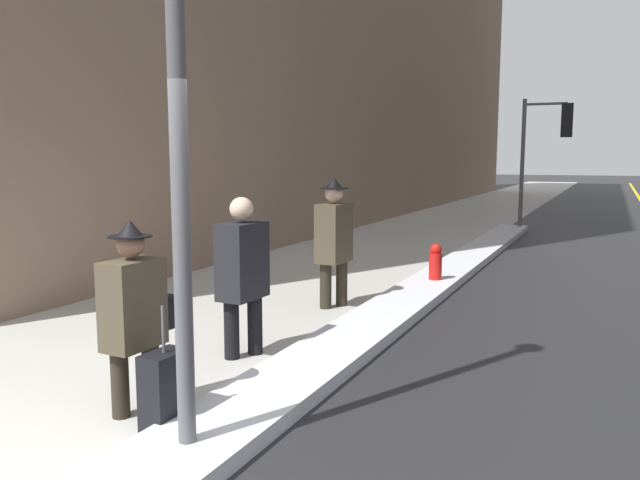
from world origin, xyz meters
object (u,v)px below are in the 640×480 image
traffic_light_near (550,136)px  pedestrian_nearside (134,310)px  pedestrian_in_glasses (242,269)px  pedestrian_in_fedora (334,237)px  rolling_suitcase (165,391)px  fire_hydrant (435,266)px

traffic_light_near → pedestrian_nearside: 14.75m
pedestrian_nearside → pedestrian_in_glasses: bearing=-176.9°
pedestrian_in_fedora → rolling_suitcase: bearing=8.9°
pedestrian_in_glasses → pedestrian_nearside: bearing=3.1°
pedestrian_in_glasses → fire_hydrant: pedestrian_in_glasses is taller
pedestrian_in_glasses → fire_hydrant: bearing=171.1°
traffic_light_near → pedestrian_in_fedora: size_ratio=2.06×
fire_hydrant → pedestrian_in_glasses: bearing=-101.7°
pedestrian_in_fedora → pedestrian_nearside: bearing=3.4°
fire_hydrant → traffic_light_near: bearing=84.6°
rolling_suitcase → pedestrian_in_glasses: bearing=-164.1°
pedestrian_in_fedora → pedestrian_in_glasses: bearing=3.5°
pedestrian_nearside → rolling_suitcase: 0.68m
traffic_light_near → pedestrian_nearside: bearing=-99.8°
pedestrian_in_glasses → pedestrian_in_fedora: pedestrian_in_fedora is taller
traffic_light_near → rolling_suitcase: 14.93m
pedestrian_nearside → pedestrian_in_fedora: pedestrian_in_fedora is taller
traffic_light_near → pedestrian_in_glasses: size_ratio=2.22×
pedestrian_nearside → pedestrian_in_fedora: bearing=-176.6°
fire_hydrant → pedestrian_in_fedora: bearing=-115.7°
pedestrian_in_fedora → fire_hydrant: bearing=157.1°
pedestrian_in_glasses → pedestrian_in_fedora: 2.34m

